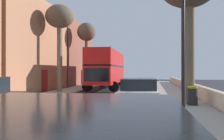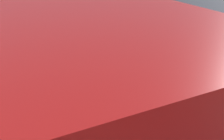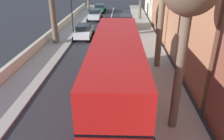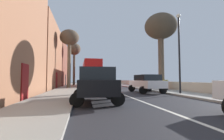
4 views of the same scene
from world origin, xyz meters
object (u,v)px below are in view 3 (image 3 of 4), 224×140
object	(u,v)px
parked_car_black_left_0	(126,21)
parked_car_white_right_3	(84,31)
litter_bin_right	(57,37)
parked_car_green_right_2	(99,8)
lamppost_right	(71,3)
parked_car_white_right_1	(95,14)
double_decker_bus	(116,69)

from	to	relation	value
parked_car_black_left_0	parked_car_white_right_3	size ratio (longest dim) A/B	0.91
parked_car_black_left_0	litter_bin_right	xyz separation A→B (m)	(7.80, 6.87, -0.36)
parked_car_green_right_2	lamppost_right	bearing A→B (deg)	83.46
parked_car_black_left_0	parked_car_white_right_1	size ratio (longest dim) A/B	0.95
double_decker_bus	parked_car_green_right_2	world-z (taller)	double_decker_bus
litter_bin_right	double_decker_bus	bearing A→B (deg)	119.71
parked_car_black_left_0	parked_car_green_right_2	bearing A→B (deg)	-68.65
parked_car_white_right_3	double_decker_bus	bearing A→B (deg)	106.82
parked_car_white_right_3	parked_car_black_left_0	bearing A→B (deg)	-133.66
parked_car_white_right_3	lamppost_right	world-z (taller)	lamppost_right
double_decker_bus	litter_bin_right	world-z (taller)	double_decker_bus
parked_car_black_left_0	parked_car_green_right_2	distance (m)	13.74
parked_car_black_left_0	parked_car_white_right_1	distance (m)	7.27
parked_car_green_right_2	lamppost_right	distance (m)	16.07
double_decker_bus	parked_car_white_right_3	bearing A→B (deg)	-73.18
parked_car_white_right_1	parked_car_green_right_2	distance (m)	7.53
parked_car_white_right_3	litter_bin_right	world-z (taller)	parked_car_white_right_3
double_decker_bus	parked_car_white_right_1	world-z (taller)	double_decker_bus
parked_car_green_right_2	parked_car_white_right_3	size ratio (longest dim) A/B	1.00
lamppost_right	parked_car_black_left_0	bearing A→B (deg)	-156.92
parked_car_green_right_2	parked_car_white_right_3	distance (m)	18.04
lamppost_right	litter_bin_right	distance (m)	5.19
parked_car_black_left_0	double_decker_bus	bearing A→B (deg)	87.60
parked_car_white_right_1	lamppost_right	bearing A→B (deg)	77.58
parked_car_green_right_2	litter_bin_right	distance (m)	19.87
parked_car_green_right_2	litter_bin_right	size ratio (longest dim) A/B	4.42
parked_car_white_right_1	lamppost_right	world-z (taller)	lamppost_right
litter_bin_right	parked_car_green_right_2	bearing A→B (deg)	-98.10
parked_car_black_left_0	parked_car_green_right_2	world-z (taller)	parked_car_black_left_0
double_decker_bus	parked_car_green_right_2	distance (m)	32.25
double_decker_bus	parked_car_black_left_0	distance (m)	19.21
parked_car_green_right_2	lamppost_right	xyz separation A→B (m)	(1.80, 15.70, 2.92)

